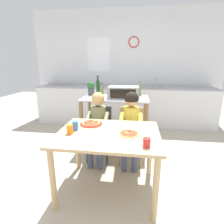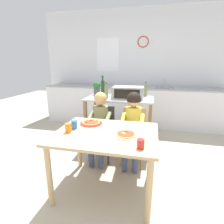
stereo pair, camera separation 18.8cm
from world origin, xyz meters
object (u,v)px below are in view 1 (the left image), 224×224
object	(u,v)px
potted_herb_plant	(91,88)
dining_chair_left	(99,129)
bottle_brown_beer	(140,90)
drinking_cup_blue	(75,126)
drinking_cup_orange	(70,129)
bottle_clear_vinegar	(102,92)
bottle_tall_green_wine	(98,89)
child_in_olive_shirt	(98,120)
child_in_yellow_shirt	(131,120)
drinking_cup_red	(147,143)
kitchen_island_cart	(115,114)
pizza_plate_red_rimmed	(91,123)
toaster_oven	(124,92)
pizza_plate_white	(129,134)
dining_table	(108,141)
dining_chair_right	(131,131)

from	to	relation	value
potted_herb_plant	dining_chair_left	bearing A→B (deg)	-66.77
bottle_brown_beer	drinking_cup_blue	world-z (taller)	bottle_brown_beer
drinking_cup_orange	drinking_cup_blue	xyz separation A→B (m)	(0.02, 0.11, -0.00)
bottle_clear_vinegar	bottle_tall_green_wine	distance (m)	0.10
child_in_olive_shirt	child_in_yellow_shirt	distance (m)	0.48
potted_herb_plant	drinking_cup_red	distance (m)	1.95
kitchen_island_cart	dining_chair_left	size ratio (longest dim) A/B	1.41
child_in_olive_shirt	pizza_plate_red_rimmed	world-z (taller)	child_in_olive_shirt
toaster_oven	pizza_plate_white	distance (m)	1.27
bottle_tall_green_wine	drinking_cup_orange	bearing A→B (deg)	-92.10
dining_table	bottle_tall_green_wine	bearing A→B (deg)	107.31
kitchen_island_cart	bottle_brown_beer	size ratio (longest dim) A/B	4.43
potted_herb_plant	drinking_cup_blue	world-z (taller)	potted_herb_plant
drinking_cup_orange	potted_herb_plant	bearing A→B (deg)	95.29
bottle_brown_beer	drinking_cup_orange	distance (m)	1.73
bottle_brown_beer	drinking_cup_red	distance (m)	1.76
pizza_plate_red_rimmed	dining_table	bearing A→B (deg)	-42.64
drinking_cup_orange	kitchen_island_cart	bearing A→B (deg)	75.41
child_in_olive_shirt	drinking_cup_orange	bearing A→B (deg)	-102.30
bottle_clear_vinegar	drinking_cup_orange	world-z (taller)	bottle_clear_vinegar
dining_chair_right	drinking_cup_red	bearing A→B (deg)	-80.44
toaster_oven	drinking_cup_red	world-z (taller)	toaster_oven
potted_herb_plant	toaster_oven	bearing A→B (deg)	-18.13
toaster_oven	bottle_brown_beer	bearing A→B (deg)	43.34
kitchen_island_cart	drinking_cup_blue	bearing A→B (deg)	-105.02
bottle_tall_green_wine	drinking_cup_blue	distance (m)	1.16
child_in_yellow_shirt	drinking_cup_blue	distance (m)	0.85
bottle_clear_vinegar	dining_table	world-z (taller)	bottle_clear_vinegar
child_in_olive_shirt	drinking_cup_blue	world-z (taller)	child_in_olive_shirt
dining_chair_left	pizza_plate_white	size ratio (longest dim) A/B	3.23
dining_chair_left	child_in_yellow_shirt	size ratio (longest dim) A/B	0.76
child_in_yellow_shirt	pizza_plate_red_rimmed	world-z (taller)	child_in_yellow_shirt
bottle_brown_beer	drinking_cup_blue	xyz separation A→B (m)	(-0.73, -1.43, -0.22)
pizza_plate_white	bottle_brown_beer	bearing A→B (deg)	85.32
drinking_cup_orange	drinking_cup_red	bearing A→B (deg)	-14.47
toaster_oven	drinking_cup_blue	distance (m)	1.27
toaster_oven	bottle_clear_vinegar	distance (m)	0.37
dining_chair_right	pizza_plate_red_rimmed	world-z (taller)	dining_chair_right
potted_herb_plant	dining_chair_right	size ratio (longest dim) A/B	0.30
bottle_tall_green_wine	drinking_cup_blue	xyz separation A→B (m)	(-0.03, -1.13, -0.26)
potted_herb_plant	pizza_plate_red_rimmed	world-z (taller)	potted_herb_plant
child_in_olive_shirt	drinking_cup_blue	xyz separation A→B (m)	(-0.13, -0.58, 0.11)
toaster_oven	bottle_tall_green_wine	distance (m)	0.44
drinking_cup_red	drinking_cup_blue	distance (m)	0.85
child_in_olive_shirt	pizza_plate_white	world-z (taller)	child_in_olive_shirt
child_in_olive_shirt	drinking_cup_blue	bearing A→B (deg)	-102.74
pizza_plate_white	drinking_cup_blue	world-z (taller)	drinking_cup_blue
child_in_yellow_shirt	bottle_clear_vinegar	bearing A→B (deg)	135.93
bottle_clear_vinegar	dining_chair_right	size ratio (longest dim) A/B	0.32
dining_chair_right	bottle_tall_green_wine	bearing A→B (deg)	143.75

